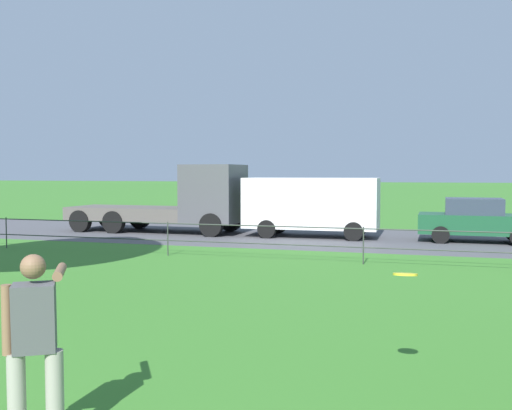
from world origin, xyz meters
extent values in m
cube|color=#4C4C51|center=(0.00, 20.84, 0.00)|extent=(80.00, 7.67, 0.01)
cylinder|color=#333833|center=(-8.53, 14.81, 0.50)|extent=(0.04, 0.04, 1.00)
cylinder|color=#333833|center=(-2.84, 14.81, 0.50)|extent=(0.04, 0.04, 1.00)
cylinder|color=#333833|center=(2.84, 14.81, 0.50)|extent=(0.04, 0.04, 1.00)
cylinder|color=#333833|center=(0.00, 14.81, 0.45)|extent=(39.79, 0.03, 0.03)
cylinder|color=#333833|center=(0.00, 14.81, 0.95)|extent=(39.79, 0.03, 0.03)
cylinder|color=gray|center=(1.02, 3.54, 0.42)|extent=(0.16, 0.16, 0.85)
cylinder|color=gray|center=(1.29, 3.71, 0.42)|extent=(0.16, 0.16, 0.85)
cube|color=#4C4C51|center=(1.15, 3.63, 1.15)|extent=(0.44, 0.41, 0.62)
sphere|color=brown|center=(1.15, 3.63, 1.61)|extent=(0.22, 0.22, 0.22)
cylinder|color=brown|center=(1.16, 4.00, 1.50)|extent=(0.40, 0.58, 0.10)
cylinder|color=brown|center=(0.96, 3.51, 1.15)|extent=(0.09, 0.09, 0.62)
cylinder|color=yellow|center=(4.25, 5.93, 1.31)|extent=(0.29, 0.29, 0.06)
cube|color=#4C4C51|center=(-3.71, 20.91, 1.60)|extent=(2.14, 2.34, 2.30)
cube|color=#283342|center=(-2.81, 20.90, 1.94)|extent=(0.15, 1.84, 0.87)
cube|color=#56514C|center=(-7.36, 20.98, 0.73)|extent=(5.24, 2.39, 0.56)
cylinder|color=black|center=(-3.37, 21.96, 0.45)|extent=(0.91, 0.32, 0.90)
cylinder|color=black|center=(-3.41, 19.85, 0.45)|extent=(0.91, 0.32, 0.90)
cylinder|color=black|center=(-7.60, 22.04, 0.45)|extent=(0.91, 0.32, 0.90)
cylinder|color=black|center=(-7.64, 19.92, 0.45)|extent=(0.91, 0.32, 0.90)
cylinder|color=black|center=(-9.16, 22.07, 0.45)|extent=(0.91, 0.32, 0.90)
cylinder|color=black|center=(-9.19, 19.95, 0.45)|extent=(0.91, 0.32, 0.90)
cube|color=white|center=(0.22, 20.94, 1.29)|extent=(5.03, 2.03, 1.90)
cube|color=#283342|center=(2.22, 20.96, 1.62)|extent=(0.14, 1.67, 0.76)
cylinder|color=black|center=(1.91, 21.89, 0.34)|extent=(0.68, 0.25, 0.68)
cylinder|color=black|center=(1.94, 20.03, 0.34)|extent=(0.68, 0.25, 0.68)
cylinder|color=black|center=(-1.29, 21.85, 0.34)|extent=(0.68, 0.25, 0.68)
cylinder|color=black|center=(-1.26, 19.99, 0.34)|extent=(0.68, 0.25, 0.68)
cube|color=#194C2D|center=(6.16, 20.92, 0.64)|extent=(4.03, 1.78, 0.68)
cube|color=#2D3847|center=(6.01, 20.93, 1.26)|extent=(1.93, 1.56, 0.56)
cylinder|color=black|center=(4.93, 21.76, 0.30)|extent=(0.60, 0.21, 0.60)
cylinder|color=black|center=(4.90, 20.14, 0.30)|extent=(0.60, 0.21, 0.60)
camera|label=1|loc=(4.48, -0.65, 2.44)|focal=40.64mm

